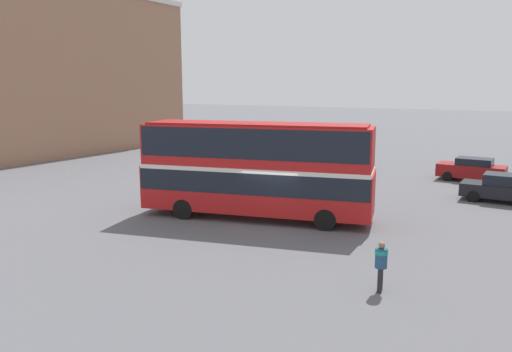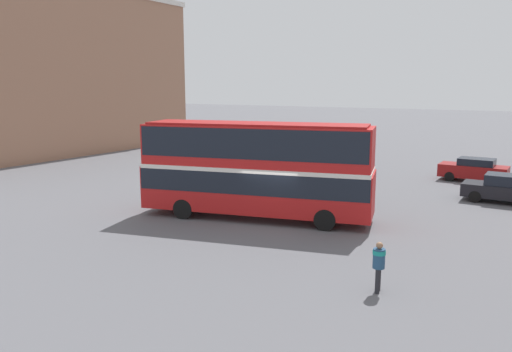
% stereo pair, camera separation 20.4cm
% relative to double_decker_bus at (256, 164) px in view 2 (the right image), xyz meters
% --- Properties ---
extents(ground_plane, '(240.00, 240.00, 0.00)m').
position_rel_double_decker_bus_xyz_m(ground_plane, '(1.28, -0.28, -2.61)').
color(ground_plane, '#5B5B60').
extents(building_row_left, '(10.19, 29.01, 15.24)m').
position_rel_double_decker_bus_xyz_m(building_row_left, '(-29.33, 10.42, 5.02)').
color(building_row_left, '#9E7056').
rests_on(building_row_left, ground_plane).
extents(double_decker_bus, '(11.22, 5.14, 4.56)m').
position_rel_double_decker_bus_xyz_m(double_decker_bus, '(0.00, 0.00, 0.00)').
color(double_decker_bus, red).
rests_on(double_decker_bus, ground_plane).
extents(pedestrian_foreground, '(0.46, 0.46, 1.60)m').
position_rel_double_decker_bus_xyz_m(pedestrian_foreground, '(7.73, -5.51, -1.63)').
color(pedestrian_foreground, '#232328').
rests_on(pedestrian_foreground, ground_plane).
extents(parked_car_kerb_near, '(4.08, 1.84, 1.54)m').
position_rel_double_decker_bus_xyz_m(parked_car_kerb_near, '(9.81, 9.75, -1.83)').
color(parked_car_kerb_near, black).
rests_on(parked_car_kerb_near, ground_plane).
extents(parked_car_kerb_far, '(4.67, 2.05, 1.45)m').
position_rel_double_decker_bus_xyz_m(parked_car_kerb_far, '(-2.85, 15.69, -1.86)').
color(parked_car_kerb_far, navy).
rests_on(parked_car_kerb_far, ground_plane).
extents(parked_car_side_street, '(4.27, 1.90, 1.56)m').
position_rel_double_decker_bus_xyz_m(parked_car_side_street, '(7.51, 15.47, -1.81)').
color(parked_car_side_street, maroon).
rests_on(parked_car_side_street, ground_plane).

